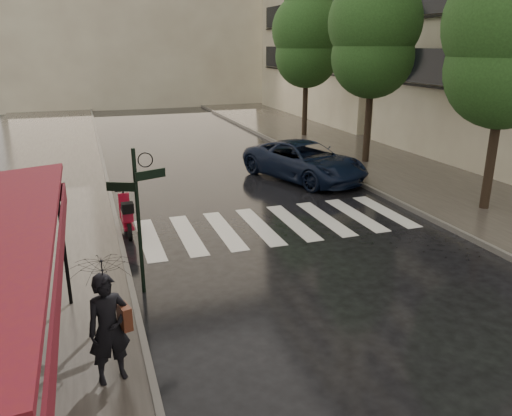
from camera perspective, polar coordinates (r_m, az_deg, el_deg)
ground at (r=8.68m, az=-1.92°, el=-17.09°), size 120.00×120.00×0.00m
sidewalk_near at (r=19.58m, az=-25.50°, el=1.75°), size 6.00×60.00×0.12m
sidewalk_far at (r=22.99m, az=13.97°, el=5.22°), size 5.50×60.00×0.12m
curb_near at (r=19.43m, az=-16.59°, el=2.72°), size 0.12×60.00×0.16m
curb_far at (r=21.62m, az=7.68°, el=4.84°), size 0.12×60.00×0.16m
crosswalk at (r=14.62m, az=2.32°, el=-1.84°), size 7.85×3.20×0.01m
signpost at (r=10.32m, az=-13.33°, el=-0.24°), size 1.17×0.29×3.10m
tree_near at (r=16.56m, az=27.03°, el=17.40°), size 3.80×3.80×7.99m
tree_mid at (r=22.05m, az=13.38°, el=19.26°), size 3.80×3.80×8.34m
tree_far at (r=28.33m, az=5.86°, el=19.01°), size 3.80×3.80×8.16m
pedestrian_with_umbrella at (r=7.56m, az=-16.97°, el=-7.97°), size 1.27×1.28×2.50m
scooter at (r=14.20m, az=-14.56°, el=-0.92°), size 0.44×1.65×1.08m
parked_car at (r=19.44m, az=5.56°, el=5.39°), size 4.07×5.76×1.46m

